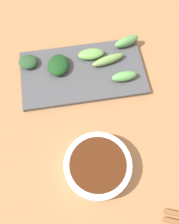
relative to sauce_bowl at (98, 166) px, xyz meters
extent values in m
cube|color=#A1754A|center=(0.15, -0.03, -0.03)|extent=(2.10, 2.10, 0.02)
cylinder|color=white|center=(0.00, 0.00, 0.00)|extent=(0.14, 0.14, 0.03)
cylinder|color=#451F0A|center=(0.00, 0.00, 0.00)|extent=(0.12, 0.12, 0.02)
cube|color=#4B4E52|center=(0.24, 0.00, -0.01)|extent=(0.17, 0.31, 0.01)
ellipsoid|color=#5DA357|center=(0.30, -0.13, 0.01)|extent=(0.04, 0.07, 0.03)
ellipsoid|color=#6CB253|center=(0.28, -0.03, 0.00)|extent=(0.03, 0.07, 0.02)
ellipsoid|color=#284F2A|center=(0.28, 0.13, 0.00)|extent=(0.05, 0.06, 0.02)
ellipsoid|color=#61B15A|center=(0.20, -0.10, 0.01)|extent=(0.03, 0.06, 0.02)
ellipsoid|color=#18451C|center=(0.26, 0.05, 0.01)|extent=(0.07, 0.07, 0.02)
ellipsoid|color=#78A752|center=(0.26, -0.07, 0.00)|extent=(0.04, 0.09, 0.02)
camera|label=1|loc=(-0.11, 0.03, 0.54)|focal=41.30mm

